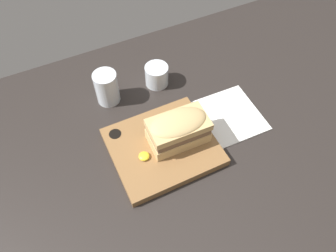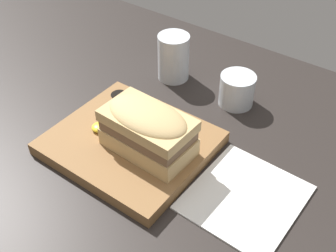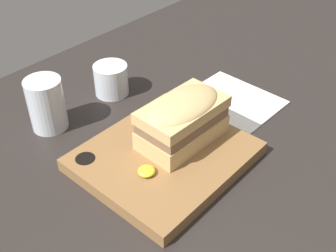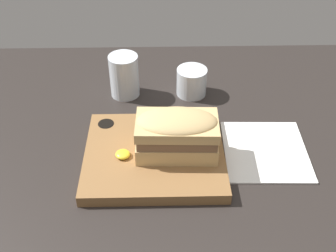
{
  "view_description": "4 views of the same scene",
  "coord_description": "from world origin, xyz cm",
  "px_view_note": "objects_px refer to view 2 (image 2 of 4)",
  "views": [
    {
      "loc": [
        -28.56,
        -44.91,
        81.73
      ],
      "look_at": [
        -5.56,
        2.69,
        9.32
      ],
      "focal_mm": 35.0,
      "sensor_mm": 36.0,
      "label": 1
    },
    {
      "loc": [
        32.52,
        -42.5,
        58.64
      ],
      "look_at": [
        -1.32,
        3.72,
        8.95
      ],
      "focal_mm": 45.0,
      "sensor_mm": 36.0,
      "label": 2
    },
    {
      "loc": [
        -50.83,
        -37.86,
        54.38
      ],
      "look_at": [
        -6.22,
        1.64,
        8.68
      ],
      "focal_mm": 45.0,
      "sensor_mm": 36.0,
      "label": 3
    },
    {
      "loc": [
        -6.7,
        -63.92,
        63.31
      ],
      "look_at": [
        -5.19,
        3.27,
        8.99
      ],
      "focal_mm": 45.0,
      "sensor_mm": 36.0,
      "label": 4
    }
  ],
  "objects_px": {
    "serving_board": "(130,142)",
    "sandwich": "(148,128)",
    "napkin": "(245,197)",
    "water_glass": "(173,60)",
    "wine_glass": "(237,91)"
  },
  "relations": [
    {
      "from": "serving_board",
      "to": "sandwich",
      "type": "height_order",
      "value": "sandwich"
    },
    {
      "from": "sandwich",
      "to": "napkin",
      "type": "bearing_deg",
      "value": 6.31
    },
    {
      "from": "water_glass",
      "to": "napkin",
      "type": "distance_m",
      "value": 0.39
    },
    {
      "from": "water_glass",
      "to": "napkin",
      "type": "bearing_deg",
      "value": -35.78
    },
    {
      "from": "serving_board",
      "to": "wine_glass",
      "type": "distance_m",
      "value": 0.26
    },
    {
      "from": "wine_glass",
      "to": "napkin",
      "type": "height_order",
      "value": "wine_glass"
    },
    {
      "from": "sandwich",
      "to": "water_glass",
      "type": "relative_size",
      "value": 1.54
    },
    {
      "from": "water_glass",
      "to": "wine_glass",
      "type": "height_order",
      "value": "water_glass"
    },
    {
      "from": "water_glass",
      "to": "wine_glass",
      "type": "xyz_separation_m",
      "value": [
        0.17,
        -0.0,
        -0.01
      ]
    },
    {
      "from": "sandwich",
      "to": "wine_glass",
      "type": "height_order",
      "value": "sandwich"
    },
    {
      "from": "serving_board",
      "to": "napkin",
      "type": "relative_size",
      "value": 1.46
    },
    {
      "from": "water_glass",
      "to": "napkin",
      "type": "xyz_separation_m",
      "value": [
        0.31,
        -0.23,
        -0.04
      ]
    },
    {
      "from": "serving_board",
      "to": "water_glass",
      "type": "relative_size",
      "value": 2.66
    },
    {
      "from": "napkin",
      "to": "serving_board",
      "type": "bearing_deg",
      "value": -175.57
    },
    {
      "from": "sandwich",
      "to": "serving_board",
      "type": "bearing_deg",
      "value": 176.7
    }
  ]
}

